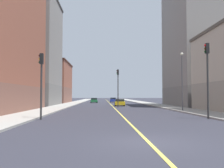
% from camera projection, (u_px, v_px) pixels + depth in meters
% --- Properties ---
extents(ground_plane, '(400.00, 400.00, 0.00)m').
position_uv_depth(ground_plane, '(148.00, 142.00, 10.98)').
color(ground_plane, '#2C2D37').
rests_on(ground_plane, ground).
extents(sidewalk_left, '(3.73, 168.00, 0.15)m').
position_uv_depth(sidewalk_left, '(150.00, 104.00, 60.27)').
color(sidewalk_left, '#9E9B93').
rests_on(sidewalk_left, ground).
extents(sidewalk_right, '(3.73, 168.00, 0.15)m').
position_uv_depth(sidewalk_right, '(71.00, 104.00, 59.52)').
color(sidewalk_right, '#9E9B93').
rests_on(sidewalk_right, ground).
extents(lane_center_stripe, '(0.16, 154.00, 0.01)m').
position_uv_depth(lane_center_stripe, '(110.00, 104.00, 59.89)').
color(lane_center_stripe, '#E5D14C').
rests_on(lane_center_stripe, ground).
extents(building_left_mid, '(8.52, 16.67, 24.26)m').
position_uv_depth(building_left_mid, '(194.00, 42.00, 47.98)').
color(building_left_mid, slate).
rests_on(building_left_mid, ground).
extents(building_right_midblock, '(8.52, 15.02, 21.83)m').
position_uv_depth(building_right_midblock, '(36.00, 52.00, 51.43)').
color(building_right_midblock, slate).
rests_on(building_right_midblock, ground).
extents(building_right_distant, '(8.52, 17.42, 11.19)m').
position_uv_depth(building_right_distant, '(53.00, 82.00, 69.53)').
color(building_right_distant, brown).
rests_on(building_right_distant, ground).
extents(traffic_light_left_near, '(0.40, 0.32, 6.56)m').
position_uv_depth(traffic_light_left_near, '(207.00, 70.00, 21.89)').
color(traffic_light_left_near, '#2D2D2D').
rests_on(traffic_light_left_near, ground).
extents(traffic_light_right_near, '(0.40, 0.32, 5.57)m').
position_uv_depth(traffic_light_right_near, '(41.00, 76.00, 21.29)').
color(traffic_light_right_near, '#2D2D2D').
rests_on(traffic_light_right_near, ground).
extents(traffic_light_median_far, '(0.40, 0.32, 6.49)m').
position_uv_depth(traffic_light_median_far, '(118.00, 83.00, 43.47)').
color(traffic_light_median_far, '#2D2D2D').
rests_on(traffic_light_median_far, ground).
extents(street_lamp_left_near, '(0.36, 0.36, 7.33)m').
position_uv_depth(street_lamp_left_near, '(182.00, 75.00, 32.01)').
color(street_lamp_left_near, '#4C4C51').
rests_on(street_lamp_left_near, ground).
extents(car_blue, '(1.97, 4.46, 1.40)m').
position_uv_depth(car_blue, '(113.00, 100.00, 76.18)').
color(car_blue, '#23389E').
rests_on(car_blue, ground).
extents(car_green, '(2.07, 4.67, 1.37)m').
position_uv_depth(car_green, '(94.00, 100.00, 70.50)').
color(car_green, '#1E6B38').
rests_on(car_green, ground).
extents(car_yellow, '(2.05, 3.96, 1.32)m').
position_uv_depth(car_yellow, '(120.00, 103.00, 49.43)').
color(car_yellow, gold).
rests_on(car_yellow, ground).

